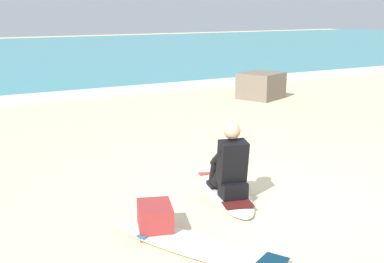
% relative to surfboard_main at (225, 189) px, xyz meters
% --- Properties ---
extents(ground_plane, '(80.00, 80.00, 0.00)m').
position_rel_surfboard_main_xyz_m(ground_plane, '(0.36, -0.50, -0.04)').
color(ground_plane, beige).
extents(breaking_foam, '(80.00, 0.90, 0.11)m').
position_rel_surfboard_main_xyz_m(breaking_foam, '(0.36, 8.39, 0.02)').
color(breaking_foam, white).
rests_on(breaking_foam, ground).
extents(surfboard_main, '(1.17, 2.15, 0.08)m').
position_rel_surfboard_main_xyz_m(surfboard_main, '(0.00, 0.00, 0.00)').
color(surfboard_main, white).
rests_on(surfboard_main, ground).
extents(surfer_seated, '(0.49, 0.76, 0.95)m').
position_rel_surfboard_main_xyz_m(surfer_seated, '(-0.11, -0.28, 0.40)').
color(surfer_seated, black).
rests_on(surfer_seated, surfboard_main).
extents(surfboard_spare_near, '(1.53, 2.27, 0.08)m').
position_rel_surfboard_main_xyz_m(surfboard_spare_near, '(-1.12, -1.34, -0.00)').
color(surfboard_spare_near, '#EFE5C6').
rests_on(surfboard_spare_near, ground).
extents(shoreline_rock, '(1.34, 1.29, 0.70)m').
position_rel_surfboard_main_xyz_m(shoreline_rock, '(4.80, 5.59, 0.31)').
color(shoreline_rock, '#756656').
rests_on(shoreline_rock, ground).
extents(beach_bag, '(0.50, 0.57, 0.32)m').
position_rel_surfboard_main_xyz_m(beach_bag, '(-1.36, -0.70, 0.12)').
color(beach_bag, maroon).
rests_on(beach_bag, ground).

